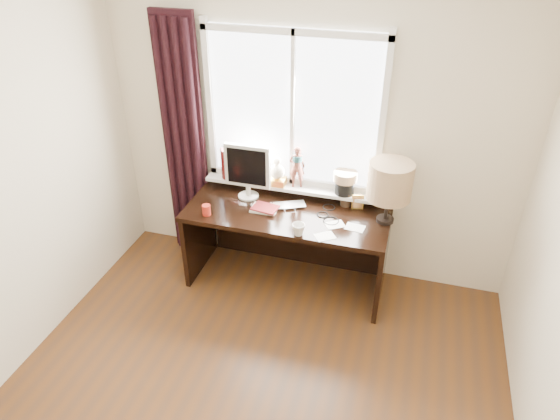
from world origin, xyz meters
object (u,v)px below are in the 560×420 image
(laptop, at_px, (288,205))
(desk, at_px, (290,230))
(red_cup, at_px, (206,210))
(table_lamp, at_px, (390,182))
(mug, at_px, (298,229))
(monitor, at_px, (247,168))

(laptop, xyz_separation_m, desk, (0.01, 0.02, -0.26))
(red_cup, height_order, table_lamp, table_lamp)
(laptop, bearing_deg, mug, -89.35)
(mug, relative_size, desk, 0.06)
(red_cup, relative_size, monitor, 0.19)
(desk, relative_size, table_lamp, 3.27)
(red_cup, height_order, monitor, monitor)
(red_cup, height_order, desk, red_cup)
(desk, height_order, table_lamp, table_lamp)
(table_lamp, bearing_deg, red_cup, -167.56)
(monitor, bearing_deg, laptop, -9.43)
(mug, distance_m, red_cup, 0.80)
(red_cup, bearing_deg, laptop, 27.20)
(red_cup, relative_size, desk, 0.05)
(laptop, bearing_deg, red_cup, -178.22)
(laptop, relative_size, desk, 0.17)
(mug, bearing_deg, laptop, 116.07)
(laptop, bearing_deg, desk, 29.39)
(monitor, distance_m, table_lamp, 1.19)
(monitor, height_order, table_lamp, table_lamp)
(mug, xyz_separation_m, monitor, (-0.57, 0.44, 0.23))
(mug, height_order, red_cup, mug)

